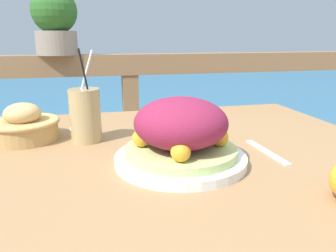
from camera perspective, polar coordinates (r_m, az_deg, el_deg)
name	(u,v)px	position (r m, az deg, el deg)	size (l,w,h in m)	color
patio_table	(167,186)	(0.84, -0.16, -10.43)	(1.17, 0.95, 0.76)	#997047
railing_fence	(131,105)	(1.53, -6.53, 3.64)	(2.80, 0.08, 0.96)	brown
sea_backdrop	(107,108)	(4.08, -10.57, 3.10)	(12.00, 4.00, 0.37)	teal
salad_plate	(181,135)	(0.72, 2.22, -1.66)	(0.29, 0.29, 0.15)	white
drink_glass	(85,115)	(0.90, -14.20, 1.85)	(0.09, 0.08, 0.25)	tan
bread_basket	(24,126)	(0.97, -23.81, 0.07)	(0.19, 0.19, 0.10)	tan
potted_plant	(55,21)	(1.49, -19.11, 16.93)	(0.19, 0.19, 0.27)	gray
fork	(267,152)	(0.84, 16.83, -4.33)	(0.02, 0.18, 0.00)	silver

